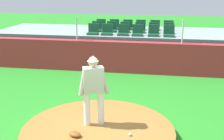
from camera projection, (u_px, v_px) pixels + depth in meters
ground_plane at (98, 139)px, 7.12m from camera, size 60.00×60.00×0.00m
pitchers_mound at (98, 134)px, 7.08m from camera, size 3.71×3.71×0.28m
pitcher at (93, 85)px, 7.00m from camera, size 0.76×0.41×1.75m
baseball at (130, 134)px, 6.70m from camera, size 0.07×0.07×0.07m
fielding_glove at (75, 134)px, 6.67m from camera, size 0.35×0.30×0.11m
brick_barrier at (127, 57)px, 12.33m from camera, size 14.28×0.40×1.33m
fence_post_left at (77, 29)px, 12.36m from camera, size 0.06×0.06×0.97m
fence_post_right at (183, 31)px, 11.65m from camera, size 0.06×0.06×0.97m
bleacher_platform at (133, 45)px, 14.71m from camera, size 13.53×3.70×1.39m
stadium_chair_0 at (93, 31)px, 13.51m from camera, size 0.48×0.44×0.50m
stadium_chair_1 at (107, 31)px, 13.40m from camera, size 0.48×0.44×0.50m
stadium_chair_2 at (123, 32)px, 13.28m from camera, size 0.48×0.44×0.50m
stadium_chair_3 at (138, 32)px, 13.17m from camera, size 0.48×0.44×0.50m
stadium_chair_4 at (154, 33)px, 13.07m from camera, size 0.48×0.44×0.50m
stadium_chair_5 at (169, 33)px, 12.96m from camera, size 0.48×0.44×0.50m
stadium_chair_6 at (97, 28)px, 14.36m from camera, size 0.48×0.44×0.50m
stadium_chair_7 at (112, 29)px, 14.25m from camera, size 0.48×0.44×0.50m
stadium_chair_8 at (125, 29)px, 14.10m from camera, size 0.48×0.44×0.50m
stadium_chair_9 at (140, 29)px, 14.00m from camera, size 0.48×0.44×0.50m
stadium_chair_10 at (154, 30)px, 13.88m from camera, size 0.48×0.44×0.50m
stadium_chair_11 at (169, 30)px, 13.78m from camera, size 0.48×0.44×0.50m
stadium_chair_12 at (101, 26)px, 15.18m from camera, size 0.48×0.44×0.50m
stadium_chair_13 at (114, 26)px, 15.08m from camera, size 0.48×0.44×0.50m
stadium_chair_14 at (128, 26)px, 14.95m from camera, size 0.48×0.44×0.50m
stadium_chair_15 at (141, 27)px, 14.87m from camera, size 0.48×0.44×0.50m
stadium_chair_16 at (155, 27)px, 14.77m from camera, size 0.48×0.44×0.50m
stadium_chair_17 at (168, 27)px, 14.62m from camera, size 0.48×0.44×0.50m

